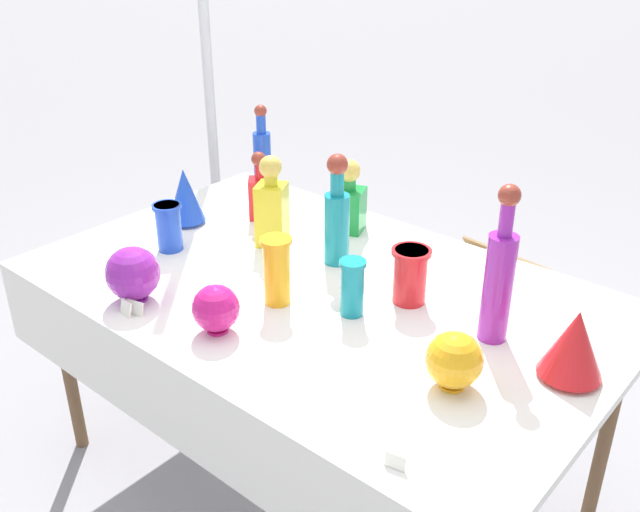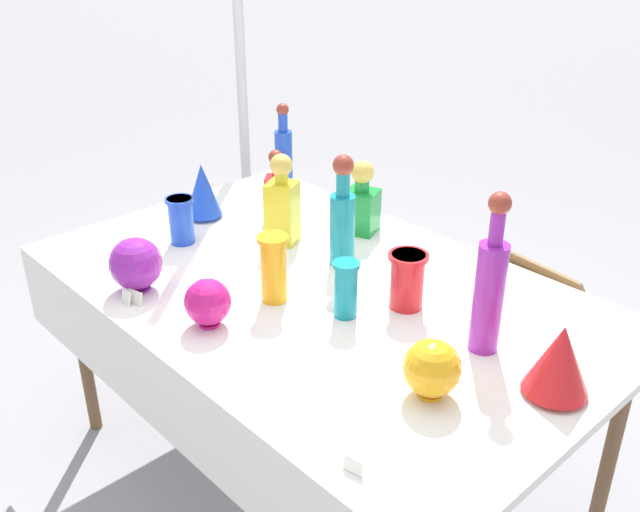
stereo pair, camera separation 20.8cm
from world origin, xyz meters
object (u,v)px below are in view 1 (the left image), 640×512
(slender_vase_2, at_px, (410,274))
(canopy_pole, at_px, (210,105))
(round_bowl_0, at_px, (454,360))
(round_bowl_1, at_px, (133,274))
(tall_bottle_0, at_px, (499,277))
(round_bowl_2, at_px, (216,308))
(square_decanter_1, at_px, (260,192))
(fluted_vase_1, at_px, (185,195))
(tall_bottle_1, at_px, (337,216))
(slender_vase_0, at_px, (352,286))
(slender_vase_3, at_px, (277,269))
(square_decanter_0, at_px, (272,206))
(cardboard_box_behind_left, at_px, (495,297))
(tall_bottle_2, at_px, (262,159))
(fluted_vase_0, at_px, (574,343))
(slender_vase_1, at_px, (169,225))
(square_decanter_2, at_px, (348,200))

(slender_vase_2, bearing_deg, canopy_pole, 160.30)
(round_bowl_0, distance_m, round_bowl_1, 0.94)
(tall_bottle_0, distance_m, round_bowl_2, 0.74)
(round_bowl_1, bearing_deg, canopy_pole, 127.96)
(square_decanter_1, xyz_separation_m, slender_vase_2, (0.74, -0.15, -0.01))
(fluted_vase_1, distance_m, round_bowl_1, 0.54)
(tall_bottle_1, distance_m, round_bowl_0, 0.70)
(slender_vase_0, bearing_deg, slender_vase_3, -156.14)
(square_decanter_0, height_order, cardboard_box_behind_left, square_decanter_0)
(slender_vase_2, distance_m, round_bowl_1, 0.79)
(canopy_pole, bearing_deg, slender_vase_3, -34.05)
(tall_bottle_2, height_order, square_decanter_1, tall_bottle_2)
(round_bowl_0, bearing_deg, fluted_vase_1, 170.18)
(round_bowl_2, height_order, canopy_pole, canopy_pole)
(slender_vase_3, bearing_deg, square_decanter_1, 139.27)
(square_decanter_1, height_order, round_bowl_1, square_decanter_1)
(slender_vase_0, height_order, fluted_vase_0, fluted_vase_0)
(slender_vase_3, bearing_deg, slender_vase_1, 177.78)
(tall_bottle_0, relative_size, slender_vase_0, 2.62)
(slender_vase_3, height_order, canopy_pole, canopy_pole)
(cardboard_box_behind_left, bearing_deg, slender_vase_0, -81.36)
(square_decanter_0, xyz_separation_m, round_bowl_0, (0.86, -0.29, -0.06))
(square_decanter_2, xyz_separation_m, slender_vase_3, (0.16, -0.52, -0.00))
(square_decanter_1, bearing_deg, slender_vase_3, -40.73)
(tall_bottle_0, distance_m, tall_bottle_1, 0.59)
(tall_bottle_2, relative_size, slender_vase_0, 2.20)
(square_decanter_0, xyz_separation_m, slender_vase_0, (0.48, -0.18, -0.05))
(tall_bottle_2, distance_m, square_decanter_1, 0.20)
(slender_vase_3, relative_size, fluted_vase_1, 1.00)
(slender_vase_0, distance_m, cardboard_box_behind_left, 1.55)
(slender_vase_0, relative_size, fluted_vase_1, 0.82)
(square_decanter_2, relative_size, cardboard_box_behind_left, 0.46)
(tall_bottle_1, xyz_separation_m, slender_vase_2, (0.31, -0.05, -0.07))
(tall_bottle_1, distance_m, fluted_vase_1, 0.61)
(slender_vase_1, bearing_deg, slender_vase_0, 5.61)
(slender_vase_1, bearing_deg, fluted_vase_0, 7.90)
(square_decanter_2, relative_size, fluted_vase_0, 1.38)
(round_bowl_2, distance_m, cardboard_box_behind_left, 1.80)
(round_bowl_1, height_order, cardboard_box_behind_left, round_bowl_1)
(slender_vase_1, bearing_deg, fluted_vase_1, 125.22)
(slender_vase_3, bearing_deg, tall_bottle_2, 137.39)
(fluted_vase_1, bearing_deg, round_bowl_1, -55.80)
(round_bowl_1, bearing_deg, square_decanter_2, 78.05)
(slender_vase_0, bearing_deg, slender_vase_2, 62.85)
(fluted_vase_1, height_order, round_bowl_1, fluted_vase_1)
(round_bowl_1, bearing_deg, square_decanter_1, 102.20)
(square_decanter_2, distance_m, round_bowl_2, 0.75)
(round_bowl_1, xyz_separation_m, round_bowl_2, (0.30, 0.04, -0.01))
(tall_bottle_2, distance_m, round_bowl_1, 0.84)
(slender_vase_1, bearing_deg, slender_vase_2, 16.25)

